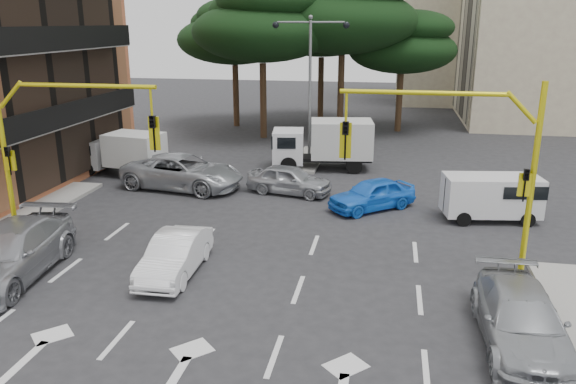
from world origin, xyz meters
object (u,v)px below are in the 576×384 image
Objects in this scene: box_truck_a at (122,154)px; car_blue_compact at (372,194)px; car_silver_cross_a at (183,172)px; signal_mast_left at (50,137)px; car_silver_parked at (521,320)px; car_silver_wagon at (10,253)px; signal_mast_right at (471,153)px; van_white at (491,198)px; box_truck_b at (323,145)px; street_lamp_center at (310,63)px; car_silver_cross_b at (289,180)px; car_white_hatch at (175,255)px.

car_blue_compact is at bearing -95.76° from box_truck_a.
signal_mast_left is at bearing 175.86° from car_silver_cross_a.
car_silver_parked is at bearing -17.58° from car_blue_compact.
car_blue_compact is at bearing 33.30° from car_silver_wagon.
car_silver_wagon is at bearing -168.70° from signal_mast_right.
van_white is (15.33, 8.14, 0.11)m from car_silver_wagon.
box_truck_b reaches higher than van_white.
box_truck_a is (-9.00, -4.80, -4.32)m from street_lamp_center.
street_lamp_center is at bearing -143.89° from van_white.
car_silver_cross_a is 5.10m from car_silver_cross_b.
signal_mast_left is at bearing 160.58° from car_white_hatch.
street_lamp_center is at bearing -28.61° from car_silver_cross_a.
car_white_hatch is 12.91m from box_truck_a.
car_silver_parked is at bearing -133.71° from car_silver_cross_b.
car_silver_parked is (12.85, -11.38, -0.11)m from car_silver_cross_a.
car_blue_compact is at bearing -104.54° from van_white.
car_blue_compact is (10.64, 5.90, -3.23)m from signal_mast_left.
signal_mast_left is at bearing 164.41° from car_silver_parked.
street_lamp_center reaches higher than van_white.
car_silver_parked is at bearing -13.00° from van_white.
car_silver_wagon is (-10.67, -8.63, 0.15)m from car_blue_compact.
car_silver_cross_b is (-6.77, 7.49, -3.22)m from signal_mast_right.
car_silver_parked is 17.59m from box_truck_b.
box_truck_a is (-7.05, 10.81, 0.47)m from car_white_hatch.
box_truck_b is (-7.50, 6.85, 0.39)m from van_white.
signal_mast_right reaches higher than car_silver_cross_b.
street_lamp_center reaches higher than car_blue_compact.
car_silver_parked is (14.61, -1.23, -0.12)m from car_silver_wagon.
box_truck_b reaches higher than car_silver_cross_a.
street_lamp_center is at bearing 81.69° from car_white_hatch.
car_white_hatch is 0.72× the size of box_truck_b.
signal_mast_right reaches higher than car_blue_compact.
car_silver_wagon is at bearing -168.19° from car_white_hatch.
car_blue_compact is 9.04m from car_silver_cross_a.
signal_mast_left is at bearing 83.75° from car_silver_wagon.
car_silver_cross_a is (-3.12, 9.03, 0.16)m from car_white_hatch.
signal_mast_left is at bearing 139.62° from box_truck_b.
street_lamp_center is (-6.80, 14.01, 1.54)m from signal_mast_right.
signal_mast_left is 1.55× the size of car_silver_cross_b.
signal_mast_right is at bearing 5.63° from car_silver_wagon.
car_silver_parked is at bearing -165.24° from box_truck_b.
street_lamp_center is 20.14m from car_silver_parked.
box_truck_a is at bearing 91.39° from car_silver_cross_b.
van_white is (13.57, -2.02, 0.12)m from car_silver_cross_a.
signal_mast_left is at bearing 149.79° from car_silver_cross_b.
car_silver_cross_a is 1.56× the size of van_white.
box_truck_a is (-9.03, 1.72, 0.44)m from car_silver_cross_b.
car_white_hatch is at bearing 165.98° from car_silver_parked.
signal_mast_right is 1.55× the size of car_silver_cross_b.
street_lamp_center is 1.65× the size of car_silver_parked.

